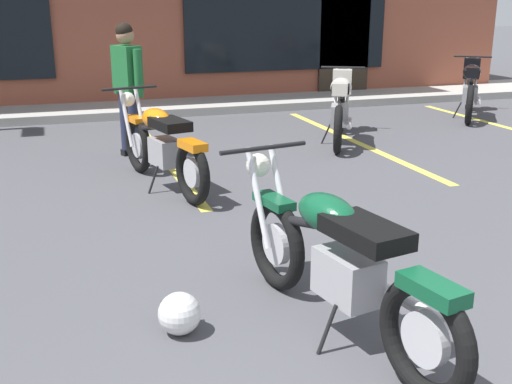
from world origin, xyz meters
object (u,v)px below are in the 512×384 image
Objects in this scene: motorcycle_green_cafe_racer at (471,86)px; person_by_back_row at (128,82)px; motorcycle_foreground_classic at (337,260)px; helmet_on_pavement at (179,313)px; motorcycle_red_sportbike at (162,144)px; motorcycle_silver_naked at (340,104)px.

person_by_back_row is at bearing -169.15° from motorcycle_green_cafe_racer.
motorcycle_green_cafe_racer is (5.40, 6.04, 0.07)m from motorcycle_foreground_classic.
person_by_back_row reaches higher than motorcycle_foreground_classic.
motorcycle_foreground_classic is 8.10m from motorcycle_green_cafe_racer.
motorcycle_green_cafe_racer is 6.09m from person_by_back_row.
motorcycle_green_cafe_racer is 8.55m from helmet_on_pavement.
motorcycle_red_sportbike is 6.39m from motorcycle_green_cafe_racer.
motorcycle_green_cafe_racer is at bearing 24.28° from motorcycle_red_sportbike.
motorcycle_red_sportbike is 1.57m from person_by_back_row.
motorcycle_silver_naked reaches higher than helmet_on_pavement.
motorcycle_green_cafe_racer is (3.00, 1.10, 0.00)m from motorcycle_silver_naked.
motorcycle_green_cafe_racer is (5.83, 2.63, 0.07)m from motorcycle_red_sportbike.
motorcycle_red_sportbike is at bearing -155.72° from motorcycle_green_cafe_racer.
person_by_back_row is (-2.97, -0.05, 0.42)m from motorcycle_silver_naked.
motorcycle_foreground_classic is at bearing -131.78° from motorcycle_green_cafe_racer.
motorcycle_foreground_classic is 5.49m from motorcycle_silver_naked.
motorcycle_silver_naked is 3.00m from person_by_back_row.
motorcycle_foreground_classic is at bearing -83.36° from person_by_back_row.
motorcycle_silver_naked is at bearing 28.42° from motorcycle_red_sportbike.
motorcycle_foreground_classic is 1.25× the size of person_by_back_row.
motorcycle_foreground_classic is 8.05× the size of helmet_on_pavement.
motorcycle_foreground_classic is 1.08× the size of motorcycle_silver_naked.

